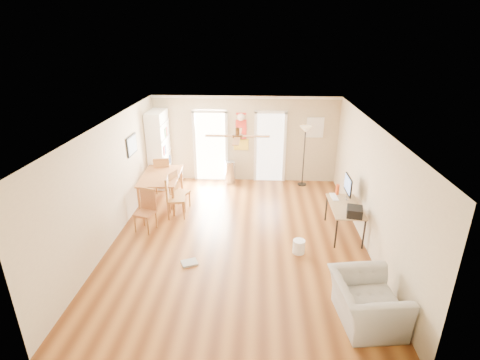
# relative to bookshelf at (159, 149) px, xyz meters

# --- Properties ---
(floor) EXTENTS (7.00, 7.00, 0.00)m
(floor) POSITION_rel_bookshelf_xyz_m (2.51, -2.98, -1.11)
(floor) COLOR brown
(floor) RESTS_ON ground
(ceiling) EXTENTS (5.50, 7.00, 0.00)m
(ceiling) POSITION_rel_bookshelf_xyz_m (2.51, -2.98, 1.49)
(ceiling) COLOR silver
(ceiling) RESTS_ON floor
(wall_back) EXTENTS (5.50, 0.04, 2.60)m
(wall_back) POSITION_rel_bookshelf_xyz_m (2.51, 0.52, 0.19)
(wall_back) COLOR beige
(wall_back) RESTS_ON floor
(wall_front) EXTENTS (5.50, 0.04, 2.60)m
(wall_front) POSITION_rel_bookshelf_xyz_m (2.51, -6.48, 0.19)
(wall_front) COLOR beige
(wall_front) RESTS_ON floor
(wall_left) EXTENTS (0.04, 7.00, 2.60)m
(wall_left) POSITION_rel_bookshelf_xyz_m (-0.24, -2.98, 0.19)
(wall_left) COLOR beige
(wall_left) RESTS_ON floor
(wall_right) EXTENTS (0.04, 7.00, 2.60)m
(wall_right) POSITION_rel_bookshelf_xyz_m (5.26, -2.98, 0.19)
(wall_right) COLOR beige
(wall_right) RESTS_ON floor
(crown_molding) EXTENTS (5.50, 7.00, 0.08)m
(crown_molding) POSITION_rel_bookshelf_xyz_m (2.51, -2.98, 1.45)
(crown_molding) COLOR white
(crown_molding) RESTS_ON wall_back
(kitchen_doorway) EXTENTS (0.90, 0.10, 2.10)m
(kitchen_doorway) POSITION_rel_bookshelf_xyz_m (1.46, 0.50, -0.06)
(kitchen_doorway) COLOR white
(kitchen_doorway) RESTS_ON wall_back
(bathroom_doorway) EXTENTS (0.80, 0.10, 2.10)m
(bathroom_doorway) POSITION_rel_bookshelf_xyz_m (3.26, 0.50, -0.06)
(bathroom_doorway) COLOR white
(bathroom_doorway) RESTS_ON wall_back
(wall_decal) EXTENTS (0.46, 0.03, 1.10)m
(wall_decal) POSITION_rel_bookshelf_xyz_m (2.38, 0.50, 0.44)
(wall_decal) COLOR red
(wall_decal) RESTS_ON wall_back
(ac_grille) EXTENTS (0.50, 0.04, 0.60)m
(ac_grille) POSITION_rel_bookshelf_xyz_m (4.56, 0.49, 0.59)
(ac_grille) COLOR white
(ac_grille) RESTS_ON wall_back
(framed_poster) EXTENTS (0.04, 0.66, 0.48)m
(framed_poster) POSITION_rel_bookshelf_xyz_m (-0.22, -1.58, 0.59)
(framed_poster) COLOR black
(framed_poster) RESTS_ON wall_left
(ceiling_fan) EXTENTS (1.24, 1.24, 0.20)m
(ceiling_fan) POSITION_rel_bookshelf_xyz_m (2.51, -3.28, 1.32)
(ceiling_fan) COLOR #593819
(ceiling_fan) RESTS_ON ceiling
(bookshelf) EXTENTS (0.63, 1.07, 2.23)m
(bookshelf) POSITION_rel_bookshelf_xyz_m (0.00, 0.00, 0.00)
(bookshelf) COLOR white
(bookshelf) RESTS_ON floor
(dining_table) EXTENTS (1.07, 1.67, 0.81)m
(dining_table) POSITION_rel_bookshelf_xyz_m (0.36, -1.30, -0.71)
(dining_table) COLOR brown
(dining_table) RESTS_ON floor
(dining_chair_right_a) EXTENTS (0.52, 0.52, 0.98)m
(dining_chair_right_a) POSITION_rel_bookshelf_xyz_m (0.91, -1.58, -0.62)
(dining_chair_right_a) COLOR #9A6631
(dining_chair_right_a) RESTS_ON floor
(dining_chair_right_b) EXTENTS (0.49, 0.49, 1.05)m
(dining_chair_right_b) POSITION_rel_bookshelf_xyz_m (0.91, -2.04, -0.59)
(dining_chair_right_b) COLOR olive
(dining_chair_right_b) RESTS_ON floor
(dining_chair_near) EXTENTS (0.51, 0.51, 0.98)m
(dining_chair_near) POSITION_rel_bookshelf_xyz_m (0.34, -2.77, -0.62)
(dining_chair_near) COLOR #985831
(dining_chair_near) RESTS_ON floor
(dining_chair_far) EXTENTS (0.53, 0.53, 1.05)m
(dining_chair_far) POSITION_rel_bookshelf_xyz_m (0.18, -0.52, -0.59)
(dining_chair_far) COLOR #AB6A37
(dining_chair_far) RESTS_ON floor
(trash_can) EXTENTS (0.36, 0.36, 0.69)m
(trash_can) POSITION_rel_bookshelf_xyz_m (2.06, 0.23, -0.77)
(trash_can) COLOR #B1B1B3
(trash_can) RESTS_ON floor
(torchiere_lamp) EXTENTS (0.35, 0.35, 1.81)m
(torchiere_lamp) POSITION_rel_bookshelf_xyz_m (4.25, 0.19, -0.21)
(torchiere_lamp) COLOR black
(torchiere_lamp) RESTS_ON floor
(computer_desk) EXTENTS (0.66, 1.32, 0.71)m
(computer_desk) POSITION_rel_bookshelf_xyz_m (4.88, -2.68, -0.76)
(computer_desk) COLOR tan
(computer_desk) RESTS_ON floor
(imac) EXTENTS (0.23, 0.61, 0.56)m
(imac) POSITION_rel_bookshelf_xyz_m (4.98, -2.33, -0.13)
(imac) COLOR black
(imac) RESTS_ON computer_desk
(keyboard) EXTENTS (0.15, 0.43, 0.02)m
(keyboard) POSITION_rel_bookshelf_xyz_m (4.71, -2.24, -0.40)
(keyboard) COLOR silver
(keyboard) RESTS_ON computer_desk
(printer) EXTENTS (0.39, 0.43, 0.19)m
(printer) POSITION_rel_bookshelf_xyz_m (4.96, -3.16, -0.31)
(printer) COLOR black
(printer) RESTS_ON computer_desk
(orange_bottle) EXTENTS (0.10, 0.10, 0.25)m
(orange_bottle) POSITION_rel_bookshelf_xyz_m (4.81, -2.07, -0.29)
(orange_bottle) COLOR #D14312
(orange_bottle) RESTS_ON computer_desk
(wastebasket_a) EXTENTS (0.29, 0.29, 0.29)m
(wastebasket_a) POSITION_rel_bookshelf_xyz_m (3.80, -3.53, -0.97)
(wastebasket_a) COLOR white
(wastebasket_a) RESTS_ON floor
(floor_cloth) EXTENTS (0.38, 0.35, 0.04)m
(floor_cloth) POSITION_rel_bookshelf_xyz_m (1.59, -4.06, -1.09)
(floor_cloth) COLOR #9B9A95
(floor_cloth) RESTS_ON floor
(armchair) EXTENTS (1.13, 1.25, 0.74)m
(armchair) POSITION_rel_bookshelf_xyz_m (4.66, -5.44, -0.74)
(armchair) COLOR #A8A8A3
(armchair) RESTS_ON floor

